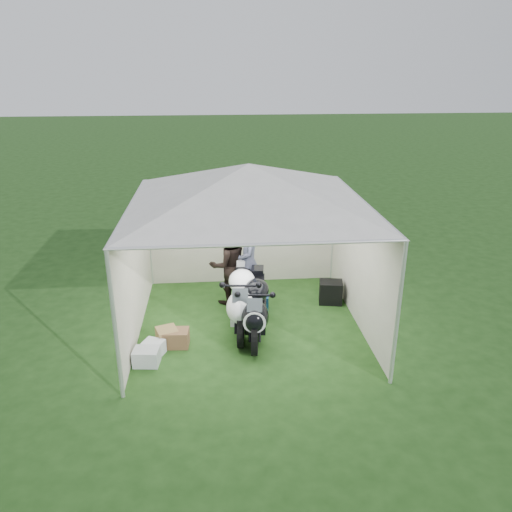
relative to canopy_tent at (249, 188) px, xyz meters
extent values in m
plane|color=#1B3D13|center=(0.00, -0.03, -2.58)|extent=(80.00, 80.00, 0.00)
cylinder|color=silver|center=(-2.00, -2.03, -1.43)|extent=(0.06, 0.06, 2.30)
cylinder|color=silver|center=(2.00, -2.03, -1.43)|extent=(0.06, 0.06, 2.30)
cylinder|color=silver|center=(-2.00, 1.97, -1.43)|extent=(0.06, 0.06, 2.30)
cylinder|color=silver|center=(2.00, 1.97, -1.43)|extent=(0.06, 0.06, 2.30)
cube|color=beige|center=(0.00, 1.97, -1.43)|extent=(4.00, 0.02, 2.30)
cube|color=beige|center=(-2.00, -0.03, -1.43)|extent=(0.02, 4.00, 2.30)
cube|color=beige|center=(2.00, -0.03, -1.43)|extent=(0.02, 4.00, 2.30)
pyramid|color=white|center=(0.00, -0.03, 0.07)|extent=(5.66, 5.66, 0.70)
cube|color=#99A5B7|center=(-1.65, 1.95, -0.73)|extent=(0.22, 0.02, 0.28)
cube|color=#99A5B7|center=(-1.30, 1.95, -0.73)|extent=(0.22, 0.02, 0.28)
cube|color=#99A5B7|center=(-0.95, 1.95, -0.73)|extent=(0.22, 0.01, 0.28)
cube|color=#99A5B7|center=(-0.60, 1.95, -0.73)|extent=(0.22, 0.01, 0.28)
cube|color=#99A5B7|center=(-1.65, 1.95, -1.03)|extent=(0.22, 0.02, 0.28)
cube|color=#99A5B7|center=(-1.30, 1.95, -1.03)|extent=(0.22, 0.01, 0.28)
cube|color=#99A5B7|center=(-0.95, 1.95, -1.03)|extent=(0.22, 0.02, 0.28)
cube|color=#99A5B7|center=(-0.60, 1.95, -1.03)|extent=(0.22, 0.01, 0.28)
cylinder|color=#D8590C|center=(0.20, 1.94, -0.63)|extent=(3.20, 0.02, 0.02)
cylinder|color=black|center=(-0.20, -0.77, -2.25)|extent=(0.17, 0.66, 0.65)
cylinder|color=black|center=(-0.07, 0.76, -2.25)|extent=(0.22, 0.67, 0.65)
cube|color=white|center=(-0.14, -0.06, -2.16)|extent=(0.46, 1.07, 0.33)
ellipsoid|color=white|center=(-0.19, -0.66, -1.90)|extent=(0.55, 0.70, 0.55)
ellipsoid|color=white|center=(-0.13, 0.05, -1.72)|extent=(0.54, 0.71, 0.38)
cube|color=black|center=(-0.09, 0.48, -1.79)|extent=(0.34, 0.68, 0.15)
cube|color=white|center=(-0.06, 0.84, -1.70)|extent=(0.27, 0.35, 0.20)
cube|color=black|center=(-0.10, 0.38, -1.98)|extent=(0.16, 0.61, 0.11)
cube|color=#3F474C|center=(-0.21, -0.79, -1.62)|extent=(0.27, 0.18, 0.23)
cylinder|color=black|center=(0.01, -1.03, -2.27)|extent=(0.18, 0.63, 0.62)
cylinder|color=black|center=(0.19, 0.40, -2.27)|extent=(0.23, 0.63, 0.62)
cube|color=black|center=(0.09, -0.36, -2.18)|extent=(0.46, 1.01, 0.31)
ellipsoid|color=black|center=(0.03, -0.93, -1.94)|extent=(0.53, 0.67, 0.52)
ellipsoid|color=black|center=(0.11, -0.26, -1.77)|extent=(0.53, 0.68, 0.36)
cube|color=black|center=(0.15, 0.15, -1.83)|extent=(0.34, 0.65, 0.14)
cube|color=black|center=(0.19, 0.48, -1.75)|extent=(0.26, 0.33, 0.19)
cube|color=#8C1E03|center=(0.14, 0.05, -2.01)|extent=(0.17, 0.57, 0.10)
cube|color=#3F474C|center=(0.01, -1.05, -1.67)|extent=(0.26, 0.18, 0.22)
cylinder|color=white|center=(0.00, -1.15, -1.94)|extent=(0.37, 0.06, 0.37)
cube|color=#2151B1|center=(0.20, 0.51, -2.41)|extent=(0.46, 0.32, 0.32)
imported|color=black|center=(-0.35, 0.94, -1.77)|extent=(0.94, 0.83, 1.62)
imported|color=slate|center=(0.06, 0.78, -1.66)|extent=(0.47, 0.69, 1.82)
cube|color=black|center=(1.70, 0.74, -2.35)|extent=(0.51, 0.44, 0.46)
cube|color=#B5BBC0|center=(-1.75, -1.20, -2.44)|extent=(0.44, 0.36, 0.27)
cube|color=olive|center=(-1.47, -0.62, -2.42)|extent=(0.43, 0.43, 0.30)
cube|color=silver|center=(-1.67, -0.91, -2.45)|extent=(0.41, 0.38, 0.24)
cube|color=brown|center=(-1.32, -0.68, -2.43)|extent=(0.46, 0.35, 0.30)
camera|label=1|loc=(-0.58, -8.21, 1.97)|focal=35.00mm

